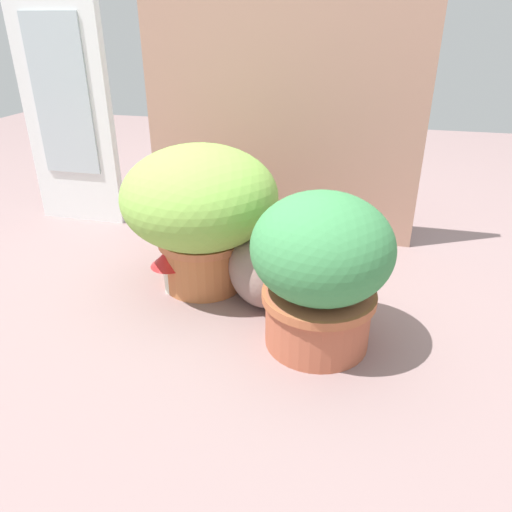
{
  "coord_description": "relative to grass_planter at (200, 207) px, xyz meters",
  "views": [
    {
      "loc": [
        0.41,
        -1.27,
        0.82
      ],
      "look_at": [
        0.1,
        -0.01,
        0.18
      ],
      "focal_mm": 33.62,
      "sensor_mm": 36.0,
      "label": 1
    }
  ],
  "objects": [
    {
      "name": "cardboard_backdrop",
      "position": [
        0.16,
        0.49,
        0.16
      ],
      "size": [
        1.09,
        0.03,
        0.89
      ],
      "primitive_type": "cube",
      "color": "tan",
      "rests_on": "ground"
    },
    {
      "name": "leafy_planter",
      "position": [
        0.42,
        -0.24,
        -0.05
      ],
      "size": [
        0.37,
        0.37,
        0.44
      ],
      "color": "#B35B40",
      "rests_on": "ground"
    },
    {
      "name": "mushroom_ornament_red",
      "position": [
        -0.09,
        -0.08,
        -0.17
      ],
      "size": [
        0.12,
        0.12,
        0.16
      ],
      "color": "silver",
      "rests_on": "ground"
    },
    {
      "name": "window_panel_white",
      "position": [
        -0.74,
        0.44,
        0.21
      ],
      "size": [
        0.4,
        0.05,
        0.98
      ],
      "color": "white",
      "rests_on": "ground"
    },
    {
      "name": "cat",
      "position": [
        0.22,
        -0.09,
        -0.16
      ],
      "size": [
        0.3,
        0.35,
        0.32
      ],
      "color": "gray",
      "rests_on": "ground"
    },
    {
      "name": "ground_plane",
      "position": [
        0.11,
        -0.09,
        -0.28
      ],
      "size": [
        6.0,
        6.0,
        0.0
      ],
      "primitive_type": "plane",
      "color": "gray"
    },
    {
      "name": "grass_planter",
      "position": [
        0.0,
        0.0,
        0.0
      ],
      "size": [
        0.5,
        0.5,
        0.48
      ],
      "color": "#C07042",
      "rests_on": "ground"
    }
  ]
}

